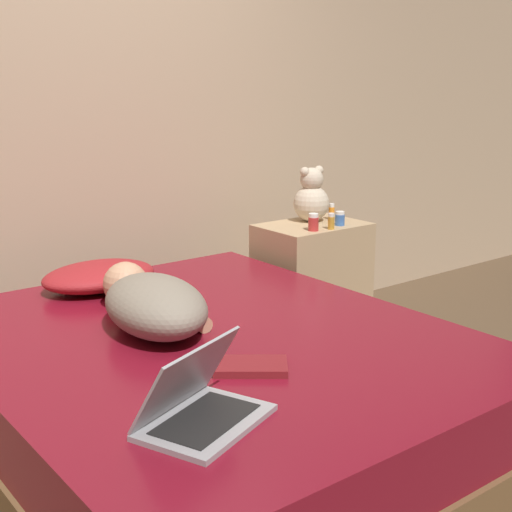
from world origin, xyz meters
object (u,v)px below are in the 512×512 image
object	(u,v)px
pillow	(99,276)
bottle_amber	(331,221)
bottle_orange	(332,212)
person_lying	(152,302)
teddy_bear	(311,198)
book	(251,366)
laptop	(198,405)
bottle_blue	(340,219)
bottle_red	(313,222)

from	to	relation	value
pillow	bottle_amber	distance (m)	1.21
bottle_orange	person_lying	bearing A→B (deg)	-158.46
pillow	teddy_bear	world-z (taller)	teddy_bear
teddy_bear	book	xyz separation A→B (m)	(-1.27, -1.13, -0.26)
laptop	book	world-z (taller)	laptop
teddy_bear	bottle_amber	world-z (taller)	teddy_bear
person_lying	bottle_orange	size ratio (longest dim) A/B	8.27
pillow	bottle_blue	distance (m)	1.31
person_lying	bottle_amber	distance (m)	1.32
pillow	book	world-z (taller)	pillow
bottle_blue	bottle_orange	world-z (taller)	bottle_orange
person_lying	teddy_bear	bearing A→B (deg)	34.56
bottle_blue	book	bearing A→B (deg)	-144.02
person_lying	teddy_bear	xyz separation A→B (m)	(1.32, 0.60, 0.17)
laptop	bottle_amber	xyz separation A→B (m)	(1.53, 1.11, 0.13)
bottle_amber	book	xyz separation A→B (m)	(-1.21, -0.91, -0.17)
teddy_bear	bottle_amber	xyz separation A→B (m)	(-0.06, -0.22, -0.09)
bottle_amber	book	bearing A→B (deg)	-143.05
bottle_orange	book	xyz separation A→B (m)	(-1.39, -1.09, -0.17)
person_lying	bottle_orange	bearing A→B (deg)	31.56
pillow	bottle_red	distance (m)	1.12
teddy_bear	bottle_orange	world-z (taller)	teddy_bear
pillow	bottle_orange	world-z (taller)	bottle_orange
bottle_blue	bottle_red	distance (m)	0.20
bottle_blue	bottle_amber	bearing A→B (deg)	-157.02
bottle_amber	book	world-z (taller)	bottle_amber
teddy_bear	person_lying	bearing A→B (deg)	-155.46
bottle_red	person_lying	bearing A→B (deg)	-160.50
laptop	teddy_bear	size ratio (longest dim) A/B	1.41
person_lying	teddy_bear	distance (m)	1.46
teddy_bear	bottle_blue	world-z (taller)	teddy_bear
pillow	teddy_bear	xyz separation A→B (m)	(1.25, 0.02, 0.21)
bottle_amber	pillow	bearing A→B (deg)	170.61
bottle_orange	bottle_blue	bearing A→B (deg)	-117.83
bottle_red	book	world-z (taller)	bottle_red
laptop	book	bearing A→B (deg)	9.62
person_lying	book	world-z (taller)	person_lying
person_lying	bottle_orange	xyz separation A→B (m)	(1.44, 0.57, 0.09)
teddy_bear	pillow	bearing A→B (deg)	-178.95
bottle_blue	laptop	bearing A→B (deg)	-144.91
pillow	teddy_bear	bearing A→B (deg)	1.05
bottle_red	book	xyz separation A→B (m)	(-1.12, -0.94, -0.17)
laptop	pillow	bearing A→B (deg)	53.63
person_lying	bottle_amber	world-z (taller)	bottle_amber
bottle_amber	bottle_blue	distance (m)	0.11
laptop	bottle_blue	xyz separation A→B (m)	(1.64, 1.15, 0.13)
pillow	laptop	world-z (taller)	laptop
person_lying	bottle_red	size ratio (longest dim) A/B	8.29
person_lying	bottle_blue	world-z (taller)	bottle_blue
person_lying	laptop	size ratio (longest dim) A/B	1.76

